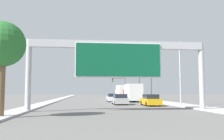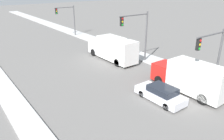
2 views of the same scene
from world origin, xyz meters
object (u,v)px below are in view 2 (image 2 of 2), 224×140
Objects in this scene: truck_box_secondary at (113,49)px; traffic_light_mid_block at (139,30)px; traffic_light_far_intersection at (68,16)px; truck_box_primary at (191,77)px; car_near_right at (161,94)px; traffic_light_near_intersection at (213,51)px.

traffic_light_mid_block is at bearing -58.73° from truck_box_secondary.
traffic_light_far_intersection is (1.96, 17.01, 2.40)m from truck_box_secondary.
traffic_light_mid_block reaches higher than truck_box_primary.
car_near_right is 0.71× the size of traffic_light_mid_block.
traffic_light_far_intersection is at bearing 79.22° from car_near_right.
traffic_light_mid_block reaches higher than truck_box_secondary.
truck_box_primary is (3.50, -0.60, 0.89)m from car_near_right.
truck_box_primary reaches higher than car_near_right.
truck_box_primary is 1.26× the size of traffic_light_far_intersection.
traffic_light_near_intersection reaches higher than truck_box_primary.
traffic_light_near_intersection is at bearing -90.27° from traffic_light_far_intersection.
truck_box_primary is 29.44m from traffic_light_far_intersection.
car_near_right is 0.78× the size of traffic_light_near_intersection.
traffic_light_near_intersection is at bearing -21.90° from truck_box_primary.
truck_box_secondary is 4.52m from traffic_light_mid_block.
truck_box_secondary is at bearing 73.29° from car_near_right.
traffic_light_near_intersection is 0.90× the size of traffic_light_mid_block.
car_near_right is 0.62× the size of truck_box_primary.
truck_box_secondary is (3.50, 11.66, 0.95)m from car_near_right.
traffic_light_mid_block is (1.82, 9.27, 2.91)m from truck_box_primary.
truck_box_secondary is 1.43× the size of traffic_light_near_intersection.
truck_box_primary is 1.26× the size of traffic_light_near_intersection.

